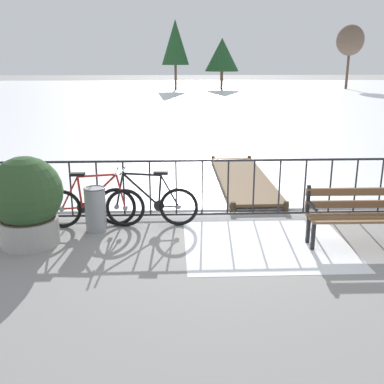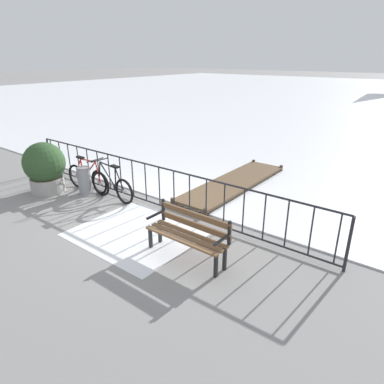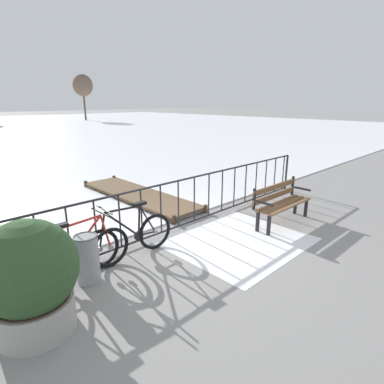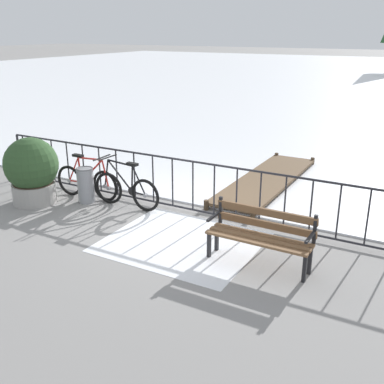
% 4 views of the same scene
% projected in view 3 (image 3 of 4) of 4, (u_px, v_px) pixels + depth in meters
% --- Properties ---
extents(ground_plane, '(160.00, 160.00, 0.00)m').
position_uv_depth(ground_plane, '(170.00, 233.00, 6.34)').
color(ground_plane, gray).
extents(snow_patch, '(2.49, 2.17, 0.01)m').
position_uv_depth(snow_patch, '(238.00, 241.00, 5.97)').
color(snow_patch, white).
rests_on(snow_patch, ground).
extents(railing_fence, '(9.06, 0.06, 1.07)m').
position_uv_depth(railing_fence, '(170.00, 207.00, 6.18)').
color(railing_fence, '#232328').
rests_on(railing_fence, ground).
extents(bicycle_near_railing, '(1.71, 0.52, 0.97)m').
position_uv_depth(bicycle_near_railing, '(129.00, 238.00, 5.24)').
color(bicycle_near_railing, black).
rests_on(bicycle_near_railing, ground).
extents(bicycle_second, '(1.71, 0.52, 0.97)m').
position_uv_depth(bicycle_second, '(79.00, 257.00, 4.60)').
color(bicycle_second, black).
rests_on(bicycle_second, ground).
extents(park_bench, '(1.61, 0.50, 0.89)m').
position_uv_depth(park_bench, '(280.00, 200.00, 6.74)').
color(park_bench, brown).
rests_on(park_bench, ground).
extents(planter_with_shrub, '(1.09, 1.09, 1.36)m').
position_uv_depth(planter_with_shrub, '(30.00, 277.00, 3.46)').
color(planter_with_shrub, '#9E9B96').
rests_on(planter_with_shrub, ground).
extents(trash_bin, '(0.35, 0.35, 0.73)m').
position_uv_depth(trash_bin, '(87.00, 259.00, 4.54)').
color(trash_bin, gray).
rests_on(trash_bin, ground).
extents(wooden_dock, '(1.10, 4.27, 0.20)m').
position_uv_depth(wooden_dock, '(138.00, 194.00, 8.52)').
color(wooden_dock, brown).
rests_on(wooden_dock, ground).
extents(tree_far_west, '(2.55, 2.55, 5.90)m').
position_uv_depth(tree_far_west, '(83.00, 86.00, 41.00)').
color(tree_far_west, brown).
rests_on(tree_far_west, ground).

